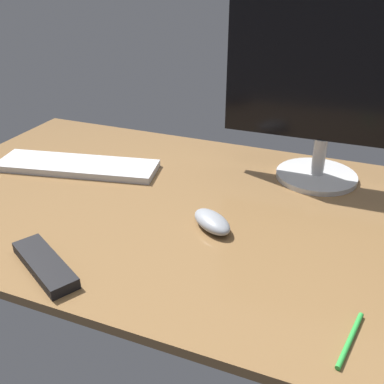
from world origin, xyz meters
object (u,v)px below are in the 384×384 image
at_px(monitor, 330,82).
at_px(tv_remote, 45,264).
at_px(pen, 350,340).
at_px(keyboard, 77,166).
at_px(computer_mouse, 212,222).

distance_m(monitor, tv_remote, 0.78).
height_order(monitor, pen, monitor).
bearing_deg(keyboard, computer_mouse, -29.82).
bearing_deg(pen, monitor, 24.21).
bearing_deg(monitor, tv_remote, -126.45).
height_order(computer_mouse, tv_remote, computer_mouse).
distance_m(computer_mouse, pen, 0.39).
distance_m(computer_mouse, tv_remote, 0.36).
distance_m(keyboard, tv_remote, 0.46).
distance_m(monitor, keyboard, 0.72).
relative_size(keyboard, pen, 3.47).
height_order(monitor, tv_remote, monitor).
bearing_deg(pen, computer_mouse, 64.95).
height_order(monitor, keyboard, monitor).
distance_m(keyboard, computer_mouse, 0.49).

